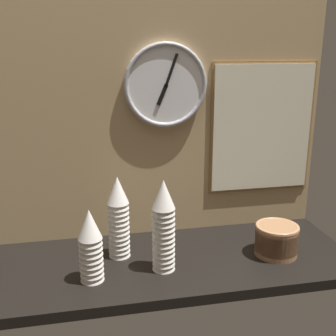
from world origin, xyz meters
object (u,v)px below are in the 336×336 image
cup_stack_center_right (164,226)px  wall_clock (166,85)px  cup_stack_center_left (91,246)px  bowl_stack_far_right (276,239)px  cup_stack_center (118,217)px  menu_board (262,128)px

cup_stack_center_right → wall_clock: bearing=77.3°
cup_stack_center_left → bowl_stack_far_right: cup_stack_center_left is taller
wall_clock → cup_stack_center: bearing=-141.4°
bowl_stack_far_right → cup_stack_center_left: bearing=-176.1°
cup_stack_center → bowl_stack_far_right: bearing=-10.4°
bowl_stack_far_right → wall_clock: bearing=143.4°
cup_stack_center_left → cup_stack_center: size_ratio=0.82×
bowl_stack_far_right → menu_board: bearing=81.7°
cup_stack_center → bowl_stack_far_right: (61.69, -11.31, -10.01)cm
cup_stack_center → cup_stack_center_left: bearing=-124.8°
cup_stack_center → wall_clock: (22.42, 17.90, 48.63)cm
cup_stack_center_right → menu_board: (50.77, 32.49, 27.98)cm
cup_stack_center_left → wall_clock: bearing=45.4°
cup_stack_center → bowl_stack_far_right: 63.52cm
menu_board → cup_stack_center_left: bearing=-155.6°
bowl_stack_far_right → menu_board: size_ratio=0.30×
cup_stack_center → cup_stack_center_right: bearing=-41.8°
cup_stack_center_right → bowl_stack_far_right: size_ratio=2.05×
cup_stack_center_left → wall_clock: (33.69, 34.15, 51.67)cm
cup_stack_center → wall_clock: bearing=38.6°
cup_stack_center_left → cup_stack_center_right: (26.59, 2.54, 4.06)cm
cup_stack_center_right → menu_board: size_ratio=0.61×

